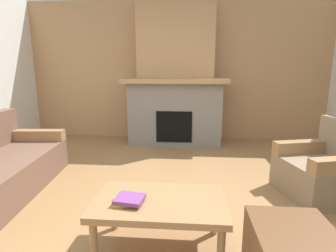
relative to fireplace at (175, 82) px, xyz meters
name	(u,v)px	position (x,y,z in m)	size (l,w,h in m)	color
ground	(161,212)	(0.00, -2.62, -1.16)	(9.00, 9.00, 0.00)	olive
wall_back_wood_panel	(177,71)	(0.00, 0.38, 0.19)	(6.00, 0.12, 2.70)	tan
fireplace	(175,82)	(0.00, 0.00, 0.00)	(1.90, 0.82, 2.70)	gray
armchair	(324,170)	(1.78, -2.10, -0.87)	(0.93, 0.93, 0.85)	#847056
coffee_table	(160,206)	(0.05, -3.17, -0.79)	(1.00, 0.60, 0.43)	#997047
book_stack_near_edge	(129,200)	(-0.17, -3.24, -0.71)	(0.25, 0.20, 0.05)	gold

